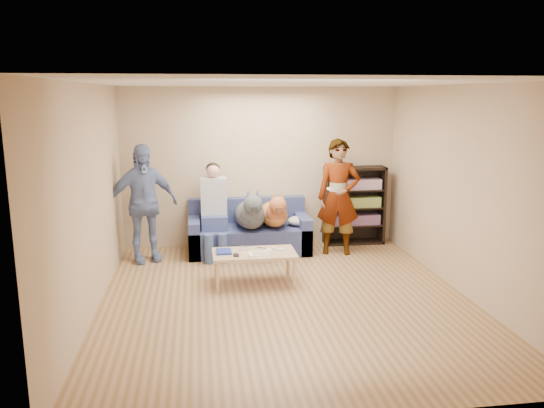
{
  "coord_description": "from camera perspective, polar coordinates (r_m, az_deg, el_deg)",
  "views": [
    {
      "loc": [
        -1.03,
        -6.08,
        2.47
      ],
      "look_at": [
        0.0,
        1.2,
        0.95
      ],
      "focal_mm": 35.0,
      "sensor_mm": 36.0,
      "label": 1
    }
  ],
  "objects": [
    {
      "name": "blanket",
      "position": [
        8.45,
        3.06,
        -1.8
      ],
      "size": [
        0.42,
        0.35,
        0.14
      ],
      "primitive_type": "ellipsoid",
      "color": "#B5B5BA",
      "rests_on": "sofa"
    },
    {
      "name": "controller_b",
      "position": [
        7.12,
        0.95,
        -4.92
      ],
      "size": [
        0.09,
        0.06,
        0.03
      ],
      "primitive_type": "cube",
      "color": "white",
      "rests_on": "coffee_table"
    },
    {
      "name": "wall_back",
      "position": [
        8.72,
        -1.2,
        3.97
      ],
      "size": [
        4.5,
        0.0,
        4.5
      ],
      "primitive_type": "plane",
      "rotation": [
        1.57,
        0.0,
        0.0
      ],
      "color": "tan",
      "rests_on": "ground"
    },
    {
      "name": "papers",
      "position": [
        6.97,
        -1.43,
        -5.36
      ],
      "size": [
        0.26,
        0.2,
        0.02
      ],
      "primitive_type": "cube",
      "color": "white",
      "rests_on": "coffee_table"
    },
    {
      "name": "sofa",
      "position": [
        8.5,
        -2.52,
        -3.26
      ],
      "size": [
        1.9,
        0.85,
        0.82
      ],
      "color": "#515B93",
      "rests_on": "ground"
    },
    {
      "name": "person_seated",
      "position": [
        8.23,
        -6.26,
        -0.29
      ],
      "size": [
        0.4,
        0.73,
        1.47
      ],
      "color": "#3C4784",
      "rests_on": "sofa"
    },
    {
      "name": "person_standing_right",
      "position": [
        8.31,
        7.16,
        0.73
      ],
      "size": [
        0.74,
        0.57,
        1.81
      ],
      "primitive_type": "imported",
      "rotation": [
        0.0,
        0.0,
        -0.22
      ],
      "color": "gray",
      "rests_on": "ground"
    },
    {
      "name": "notebook_blue",
      "position": [
        7.07,
        -5.21,
        -5.1
      ],
      "size": [
        0.2,
        0.26,
        0.03
      ],
      "primitive_type": "cube",
      "color": "navy",
      "rests_on": "coffee_table"
    },
    {
      "name": "wall_front",
      "position": [
        3.9,
        7.68,
        -5.87
      ],
      "size": [
        4.5,
        0.0,
        4.5
      ],
      "primitive_type": "plane",
      "rotation": [
        -1.57,
        0.0,
        0.0
      ],
      "color": "tan",
      "rests_on": "ground"
    },
    {
      "name": "ceiling",
      "position": [
        6.16,
        1.6,
        12.89
      ],
      "size": [
        5.0,
        5.0,
        0.0
      ],
      "primitive_type": "plane",
      "rotation": [
        3.14,
        0.0,
        0.0
      ],
      "color": "white",
      "rests_on": "ground"
    },
    {
      "name": "coffee_table",
      "position": [
        7.07,
        -1.92,
        -5.56
      ],
      "size": [
        1.1,
        0.6,
        0.42
      ],
      "color": "tan",
      "rests_on": "ground"
    },
    {
      "name": "magazine",
      "position": [
        6.99,
        -1.2,
        -5.2
      ],
      "size": [
        0.22,
        0.17,
        0.01
      ],
      "primitive_type": "cube",
      "color": "#B2AC8F",
      "rests_on": "coffee_table"
    },
    {
      "name": "dog_gray",
      "position": [
        8.2,
        -2.33,
        -1.0
      ],
      "size": [
        0.47,
        1.28,
        0.69
      ],
      "color": "#46484F",
      "rests_on": "sofa"
    },
    {
      "name": "wall_right",
      "position": [
        7.0,
        20.01,
        1.36
      ],
      "size": [
        0.0,
        5.0,
        5.0
      ],
      "primitive_type": "plane",
      "rotation": [
        1.57,
        0.0,
        -1.57
      ],
      "color": "tan",
      "rests_on": "ground"
    },
    {
      "name": "wallet",
      "position": [
        6.92,
        -3.89,
        -5.5
      ],
      "size": [
        0.07,
        0.12,
        0.02
      ],
      "primitive_type": "cube",
      "color": "black",
      "rests_on": "coffee_table"
    },
    {
      "name": "pen_black",
      "position": [
        7.24,
        -1.13,
        -4.72
      ],
      "size": [
        0.13,
        0.08,
        0.01
      ],
      "primitive_type": "cylinder",
      "rotation": [
        0.0,
        1.57,
        -0.52
      ],
      "color": "black",
      "rests_on": "coffee_table"
    },
    {
      "name": "controller_a",
      "position": [
        7.18,
        0.22,
        -4.77
      ],
      "size": [
        0.04,
        0.13,
        0.03
      ],
      "primitive_type": "cube",
      "color": "silver",
      "rests_on": "coffee_table"
    },
    {
      "name": "dog_tan",
      "position": [
        8.32,
        0.25,
        -0.97
      ],
      "size": [
        0.43,
        1.18,
        0.63
      ],
      "color": "#B76D38",
      "rests_on": "sofa"
    },
    {
      "name": "ground",
      "position": [
        6.64,
        1.47,
        -10.16
      ],
      "size": [
        5.0,
        5.0,
        0.0
      ],
      "primitive_type": "plane",
      "color": "olive",
      "rests_on": "ground"
    },
    {
      "name": "headphone_cup_a",
      "position": [
        7.06,
        -0.29,
        -5.11
      ],
      "size": [
        0.07,
        0.07,
        0.02
      ],
      "primitive_type": "cylinder",
      "color": "white",
      "rests_on": "coffee_table"
    },
    {
      "name": "bookshelf",
      "position": [
        8.97,
        8.82,
        0.03
      ],
      "size": [
        1.0,
        0.34,
        1.3
      ],
      "color": "black",
      "rests_on": "ground"
    },
    {
      "name": "pen_orange",
      "position": [
        6.9,
        -1.95,
        -5.56
      ],
      "size": [
        0.13,
        0.06,
        0.01
      ],
      "primitive_type": "cylinder",
      "rotation": [
        0.0,
        1.57,
        0.35
      ],
      "color": "#CD661C",
      "rests_on": "coffee_table"
    },
    {
      "name": "held_controller",
      "position": [
        8.04,
        6.19,
        1.61
      ],
      "size": [
        0.06,
        0.13,
        0.03
      ],
      "primitive_type": "cube",
      "rotation": [
        0.0,
        0.0,
        0.13
      ],
      "color": "white",
      "rests_on": "person_standing_right"
    },
    {
      "name": "wall_left",
      "position": [
        6.31,
        -19.06,
        0.35
      ],
      "size": [
        0.0,
        5.0,
        5.0
      ],
      "primitive_type": "plane",
      "rotation": [
        1.57,
        0.0,
        1.57
      ],
      "color": "tan",
      "rests_on": "ground"
    },
    {
      "name": "camera_silver",
      "position": [
        7.16,
        -2.99,
        -4.77
      ],
      "size": [
        0.11,
        0.06,
        0.05
      ],
      "primitive_type": "cube",
      "color": "silver",
      "rests_on": "coffee_table"
    },
    {
      "name": "person_standing_left",
      "position": [
        8.1,
        -13.74,
        0.07
      ],
      "size": [
        1.12,
        0.75,
        1.77
      ],
      "primitive_type": "imported",
      "rotation": [
        0.0,
        0.0,
        0.33
      ],
      "color": "#768CBE",
      "rests_on": "ground"
    },
    {
      "name": "headphone_cup_b",
      "position": [
        7.14,
        -0.38,
        -4.92
      ],
      "size": [
        0.07,
        0.07,
        0.02
      ],
      "primitive_type": "cylinder",
      "color": "white",
      "rests_on": "coffee_table"
    }
  ]
}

